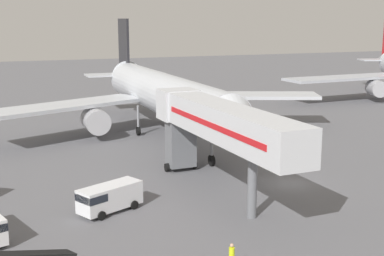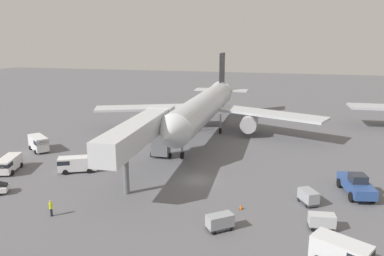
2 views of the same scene
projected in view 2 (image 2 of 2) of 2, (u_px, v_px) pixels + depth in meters
The scene contains 13 objects.
ground_plane at pixel (198, 180), 46.76m from camera, with size 300.00×300.00×0.00m, color slate.
airplane_at_gate at pixel (205, 107), 68.23m from camera, with size 44.33×46.63×14.23m.
jet_bridge at pixel (143, 131), 47.23m from camera, with size 3.98×21.36×7.72m.
pushback_tug at pixel (356, 185), 42.18m from camera, with size 3.62×6.53×2.56m.
service_van_rear_right at pixel (77, 163), 49.41m from camera, with size 5.29×3.78×2.06m.
service_van_mid_center at pixel (39, 143), 58.46m from camera, with size 4.89×4.36×2.38m.
service_van_far_right at pixel (8, 164), 49.43m from camera, with size 3.24×5.16×1.97m.
service_van_far_center at pixel (343, 252), 28.93m from camera, with size 4.86×3.95×2.13m.
baggage_cart_mid_left at pixel (308, 197), 39.85m from camera, with size 2.30×2.68×1.57m.
baggage_cart_outer_right at pixel (322, 221), 34.61m from camera, with size 2.51×1.50×1.52m.
baggage_cart_rear_left at pixel (220, 222), 34.43m from camera, with size 2.74×2.52×1.56m.
ground_crew_worker_foreground at pixel (51, 208), 37.11m from camera, with size 0.33×0.33×1.73m.
safety_cone_alpha at pixel (241, 207), 38.76m from camera, with size 0.37×0.37×0.56m.
Camera 2 is at (10.15, -42.64, 17.58)m, focal length 34.51 mm.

